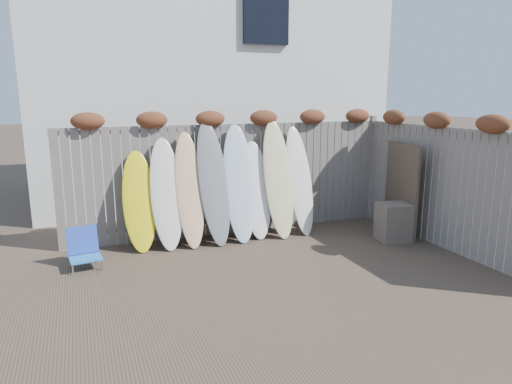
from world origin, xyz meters
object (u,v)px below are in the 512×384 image
object	(u,v)px
beach_chair	(84,249)
lattice_panel	(401,190)
wooden_crate	(395,222)
surfboard_0	(139,201)

from	to	relation	value
beach_chair	lattice_panel	world-z (taller)	lattice_panel
wooden_crate	lattice_panel	xyz separation A→B (m)	(0.31, 0.26, 0.50)
lattice_panel	surfboard_0	xyz separation A→B (m)	(-4.51, 0.89, -0.02)
wooden_crate	surfboard_0	bearing A→B (deg)	164.61
beach_chair	wooden_crate	size ratio (longest dim) A/B	0.89
lattice_panel	beach_chair	bearing A→B (deg)	-173.61
surfboard_0	beach_chair	bearing A→B (deg)	-147.92
wooden_crate	lattice_panel	world-z (taller)	lattice_panel
beach_chair	wooden_crate	distance (m)	5.13
lattice_panel	wooden_crate	bearing A→B (deg)	-129.32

